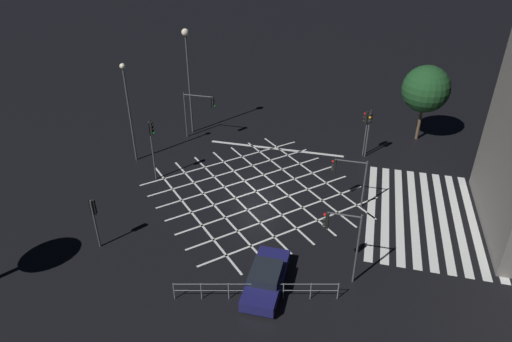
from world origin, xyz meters
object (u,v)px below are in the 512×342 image
object	(u,v)px
street_lamp_east	(187,56)
street_lamp_far	(128,100)
traffic_light_ne_cross	(201,106)
traffic_light_median_south	(347,171)
street_tree_near	(426,89)
traffic_light_nw_main	(94,213)
traffic_light_median_north	(152,139)
traffic_light_se_cross	(366,124)
traffic_light_sw_cross	(341,232)
traffic_light_se_main	(369,124)
waiting_car	(266,278)

from	to	relation	value
street_lamp_east	street_lamp_far	bearing A→B (deg)	157.27
traffic_light_ne_cross	street_lamp_east	xyz separation A→B (m)	(1.02, 1.30, 3.81)
traffic_light_median_south	street_tree_near	distance (m)	12.80
traffic_light_nw_main	traffic_light_median_south	bearing A→B (deg)	-59.66
traffic_light_median_north	traffic_light_nw_main	bearing A→B (deg)	-90.10
traffic_light_se_cross	traffic_light_sw_cross	bearing A→B (deg)	87.43
traffic_light_median_south	traffic_light_ne_cross	distance (m)	14.43
traffic_light_nw_main	traffic_light_ne_cross	bearing A→B (deg)	-3.61
traffic_light_nw_main	street_lamp_east	xyz separation A→B (m)	(15.98, 0.35, 4.45)
traffic_light_se_cross	traffic_light_se_main	world-z (taller)	traffic_light_se_main
traffic_light_median_south	traffic_light_se_cross	size ratio (longest dim) A/B	0.91
street_lamp_east	traffic_light_sw_cross	bearing A→B (deg)	-137.46
street_tree_near	traffic_light_median_south	bearing A→B (deg)	155.32
street_tree_near	waiting_car	world-z (taller)	street_tree_near
traffic_light_ne_cross	waiting_car	bearing A→B (deg)	-59.62
traffic_light_se_cross	traffic_light_nw_main	xyz separation A→B (m)	(-15.23, 14.40, -0.38)
street_lamp_far	street_lamp_east	bearing A→B (deg)	-22.73
traffic_light_nw_main	street_lamp_far	distance (m)	10.81
traffic_light_se_main	traffic_light_median_north	bearing A→B (deg)	-63.84
traffic_light_se_cross	traffic_light_nw_main	world-z (taller)	traffic_light_se_cross
traffic_light_median_south	traffic_light_sw_cross	distance (m)	7.33
waiting_car	traffic_light_sw_cross	bearing A→B (deg)	-66.57
street_lamp_east	waiting_car	world-z (taller)	street_lamp_east
traffic_light_se_main	street_tree_near	xyz separation A→B (m)	(4.44, -4.15, 1.64)
traffic_light_median_south	traffic_light_nw_main	xyz separation A→B (m)	(-7.91, 13.52, -0.19)
traffic_light_nw_main	traffic_light_se_cross	bearing A→B (deg)	-43.38
street_lamp_far	street_tree_near	world-z (taller)	street_lamp_far
traffic_light_nw_main	waiting_car	distance (m)	10.42
traffic_light_sw_cross	traffic_light_nw_main	size ratio (longest dim) A/B	1.35
traffic_light_se_cross	street_tree_near	distance (m)	6.32
traffic_light_sw_cross	traffic_light_se_cross	world-z (taller)	traffic_light_sw_cross
traffic_light_ne_cross	traffic_light_se_cross	bearing A→B (deg)	1.16
traffic_light_median_south	traffic_light_se_main	xyz separation A→B (m)	(7.05, -1.13, 0.33)
traffic_light_se_cross	waiting_car	world-z (taller)	traffic_light_se_cross
traffic_light_nw_main	traffic_light_se_main	bearing A→B (deg)	-44.39
traffic_light_se_main	street_lamp_far	distance (m)	18.27
traffic_light_median_north	street_lamp_far	bearing A→B (deg)	140.89
traffic_light_nw_main	traffic_light_se_main	world-z (taller)	traffic_light_se_main
traffic_light_sw_cross	street_lamp_far	xyz separation A→B (m)	(9.46, 16.57, 1.81)
traffic_light_sw_cross	traffic_light_ne_cross	size ratio (longest dim) A/B	1.09
traffic_light_sw_cross	street_lamp_east	distance (m)	21.15
traffic_light_median_south	traffic_light_median_north	bearing A→B (deg)	0.59
street_lamp_far	street_tree_near	xyz separation A→B (m)	(9.32, -21.63, -0.51)
street_lamp_east	street_lamp_far	xyz separation A→B (m)	(-5.90, 2.47, -1.78)
traffic_light_ne_cross	traffic_light_median_north	bearing A→B (deg)	-97.38
traffic_light_se_main	waiting_car	xyz separation A→B (m)	(-15.87, 4.41, -2.22)
traffic_light_nw_main	street_tree_near	size ratio (longest dim) A/B	0.51
traffic_light_median_south	street_tree_near	world-z (taller)	street_tree_near
traffic_light_sw_cross	street_lamp_far	world-z (taller)	street_lamp_far
traffic_light_nw_main	traffic_light_median_north	xyz separation A→B (m)	(7.78, -0.01, 0.93)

